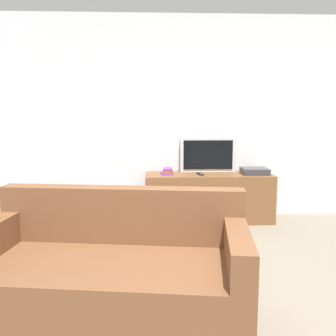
# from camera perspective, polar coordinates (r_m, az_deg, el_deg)

# --- Properties ---
(wall_back) EXTENTS (9.00, 0.06, 2.60)m
(wall_back) POSITION_cam_1_polar(r_m,az_deg,el_deg) (5.17, 3.67, 7.30)
(wall_back) COLOR silver
(wall_back) RESTS_ON ground_plane
(tv_stand) EXTENTS (1.59, 0.50, 0.60)m
(tv_stand) POSITION_cam_1_polar(r_m,az_deg,el_deg) (5.02, 5.91, -4.27)
(tv_stand) COLOR brown
(tv_stand) RESTS_ON ground_plane
(television) EXTENTS (0.72, 0.09, 0.45)m
(television) POSITION_cam_1_polar(r_m,az_deg,el_deg) (5.13, 5.78, 1.98)
(television) COLOR silver
(television) RESTS_ON tv_stand
(couch) EXTENTS (1.82, 1.10, 0.85)m
(couch) POSITION_cam_1_polar(r_m,az_deg,el_deg) (2.65, -8.09, -16.03)
(couch) COLOR brown
(couch) RESTS_ON ground_plane
(book_stack) EXTENTS (0.16, 0.22, 0.08)m
(book_stack) POSITION_cam_1_polar(r_m,az_deg,el_deg) (4.92, -0.08, -0.50)
(book_stack) COLOR #7A3884
(book_stack) RESTS_ON tv_stand
(remote_on_stand) EXTENTS (0.08, 0.18, 0.02)m
(remote_on_stand) POSITION_cam_1_polar(r_m,az_deg,el_deg) (4.88, 4.71, -0.88)
(remote_on_stand) COLOR #2D2D2D
(remote_on_stand) RESTS_ON tv_stand
(set_top_box) EXTENTS (0.32, 0.29, 0.08)m
(set_top_box) POSITION_cam_1_polar(r_m,az_deg,el_deg) (5.05, 12.47, -0.44)
(set_top_box) COLOR #333338
(set_top_box) RESTS_ON tv_stand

